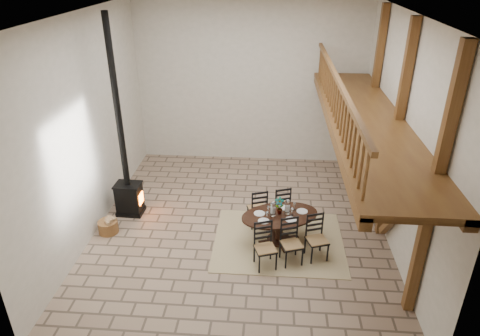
# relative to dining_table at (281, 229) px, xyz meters

# --- Properties ---
(ground) EXTENTS (8.00, 8.00, 0.00)m
(ground) POSITION_rel_dining_table_xyz_m (-0.97, 0.67, -0.41)
(ground) COLOR gray
(ground) RESTS_ON ground
(room_shell) EXTENTS (7.02, 8.02, 5.01)m
(room_shell) POSITION_rel_dining_table_xyz_m (0.21, 0.67, 2.61)
(room_shell) COLOR beige
(room_shell) RESTS_ON ground
(rug) EXTENTS (3.00, 2.50, 0.02)m
(rug) POSITION_rel_dining_table_xyz_m (-0.03, 0.10, -0.40)
(rug) COLOR tan
(rug) RESTS_ON ground
(dining_table) EXTENTS (2.11, 2.31, 1.15)m
(dining_table) POSITION_rel_dining_table_xyz_m (0.00, 0.00, 0.00)
(dining_table) COLOR black
(dining_table) RESTS_ON ground
(wood_stove) EXTENTS (0.68, 0.53, 5.00)m
(wood_stove) POSITION_rel_dining_table_xyz_m (-3.87, 1.05, 0.72)
(wood_stove) COLOR black
(wood_stove) RESTS_ON ground
(log_basket) EXTENTS (0.47, 0.47, 0.39)m
(log_basket) POSITION_rel_dining_table_xyz_m (-4.15, 0.15, -0.24)
(log_basket) COLOR brown
(log_basket) RESTS_ON ground
(log_stack) EXTENTS (0.43, 0.43, 0.35)m
(log_stack) POSITION_rel_dining_table_xyz_m (-4.09, 1.66, -0.23)
(log_stack) COLOR tan
(log_stack) RESTS_ON ground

